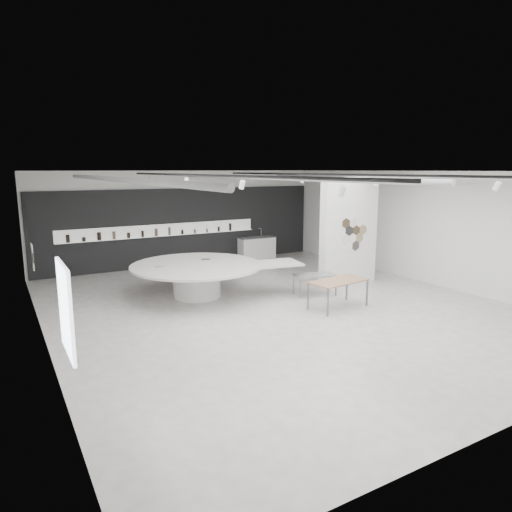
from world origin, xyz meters
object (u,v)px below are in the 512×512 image
partition_column (349,232)px  kitchen_counter (257,248)px  sample_table_wood (338,283)px  sample_table_stone (315,276)px  display_island (200,275)px

partition_column → kitchen_counter: (-0.36, 5.53, -1.33)m
partition_column → kitchen_counter: 5.70m
sample_table_wood → sample_table_stone: 1.44m
display_island → sample_table_wood: (2.91, -3.03, 0.07)m
partition_column → sample_table_wood: 3.04m
partition_column → display_island: size_ratio=0.67×
partition_column → display_island: 5.21m
sample_table_stone → kitchen_counter: size_ratio=0.83×
display_island → sample_table_stone: bearing=-17.2°
display_island → sample_table_stone: 3.55m
partition_column → kitchen_counter: partition_column is taller
partition_column → sample_table_wood: bearing=-136.3°
sample_table_wood → kitchen_counter: kitchen_counter is taller
sample_table_stone → display_island: bearing=153.0°
display_island → sample_table_wood: 4.20m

